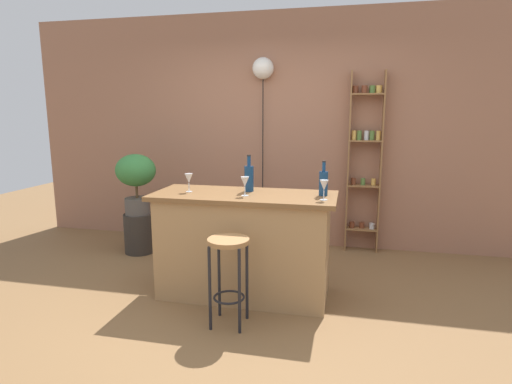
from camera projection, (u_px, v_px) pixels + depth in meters
name	position (u px, v px, depth m)	size (l,w,h in m)	color
ground	(236.00, 308.00, 3.52)	(12.00, 12.00, 0.00)	brown
back_wall	(277.00, 131.00, 5.13)	(6.40, 0.10, 2.80)	#9E6B51
kitchen_counter	(244.00, 244.00, 3.72)	(1.60, 0.67, 0.93)	#A87F51
bar_stool	(229.00, 262.00, 3.17)	(0.32, 0.32, 0.69)	black
spice_shelf	(365.00, 159.00, 4.82)	(0.38, 0.14, 2.09)	olive
plant_stool	(139.00, 233.00, 4.91)	(0.34, 0.34, 0.46)	#2D2823
potted_plant	(136.00, 177.00, 4.79)	(0.46, 0.42, 0.70)	#514C47
bottle_spirits_clear	(249.00, 178.00, 3.73)	(0.08, 0.08, 0.33)	navy
bottle_soda_blue	(323.00, 182.00, 3.54)	(0.08, 0.08, 0.30)	navy
wine_glass_left	(245.00, 182.00, 3.52)	(0.07, 0.07, 0.16)	silver
wine_glass_center	(189.00, 179.00, 3.70)	(0.07, 0.07, 0.16)	silver
wine_glass_right	(324.00, 186.00, 3.35)	(0.07, 0.07, 0.16)	silver
pendant_globe_light	(263.00, 70.00, 4.92)	(0.25, 0.25, 2.27)	black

